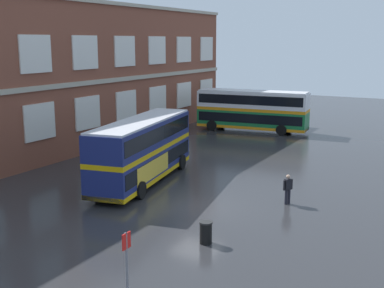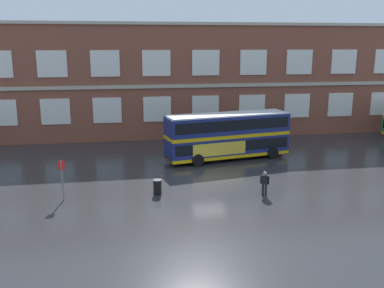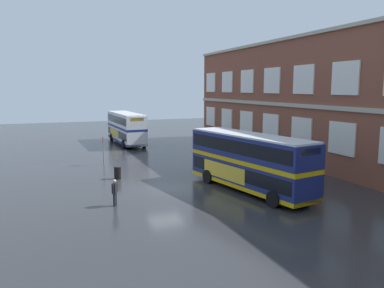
% 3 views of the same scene
% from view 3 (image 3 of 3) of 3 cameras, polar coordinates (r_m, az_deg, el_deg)
% --- Properties ---
extents(ground_plane, '(120.00, 120.00, 0.00)m').
position_cam_3_polar(ground_plane, '(28.83, -0.15, -6.27)').
color(ground_plane, '#2B2B2D').
extents(brick_terminal_building, '(56.50, 8.19, 12.14)m').
position_cam_3_polar(brick_terminal_building, '(35.17, 26.61, 5.27)').
color(brick_terminal_building, brown).
rests_on(brick_terminal_building, ground).
extents(double_decker_near, '(11.10, 3.23, 4.07)m').
position_cam_3_polar(double_decker_near, '(50.87, -9.85, 2.45)').
color(double_decker_near, silver).
rests_on(double_decker_near, ground).
extents(double_decker_middle, '(11.29, 4.61, 4.07)m').
position_cam_3_polar(double_decker_middle, '(27.38, 8.54, -2.54)').
color(double_decker_middle, navy).
rests_on(double_decker_middle, ground).
extents(waiting_passenger, '(0.58, 0.44, 1.70)m').
position_cam_3_polar(waiting_passenger, '(24.28, -11.49, -6.98)').
color(waiting_passenger, black).
rests_on(waiting_passenger, ground).
extents(bus_stand_flag, '(0.44, 0.10, 2.70)m').
position_cam_3_polar(bus_stand_flag, '(37.20, -13.14, -0.59)').
color(bus_stand_flag, slate).
rests_on(bus_stand_flag, ground).
extents(station_litter_bin, '(0.60, 0.60, 1.03)m').
position_cam_3_polar(station_litter_bin, '(31.43, -11.09, -4.22)').
color(station_litter_bin, black).
rests_on(station_litter_bin, ground).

